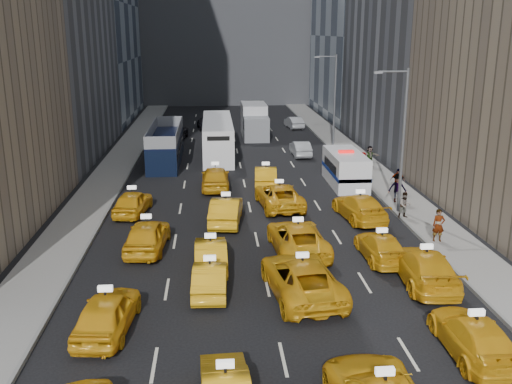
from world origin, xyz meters
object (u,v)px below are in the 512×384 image
(taxi_3, at_px, (474,336))
(nypd_van, at_px, (345,169))
(pedestrian_0, at_px, (438,225))
(city_bus, at_px, (218,137))
(double_decker, at_px, (166,144))
(box_truck, at_px, (254,121))

(taxi_3, distance_m, nypd_van, 23.26)
(nypd_van, height_order, pedestrian_0, nypd_van)
(taxi_3, relative_size, city_bus, 0.38)
(nypd_van, bearing_deg, city_bus, 126.57)
(taxi_3, bearing_deg, pedestrian_0, -104.54)
(double_decker, distance_m, city_bus, 5.27)
(nypd_van, xyz_separation_m, box_truck, (-5.27, 20.48, 0.52))
(taxi_3, height_order, city_bus, city_bus)
(taxi_3, bearing_deg, nypd_van, -91.06)
(taxi_3, relative_size, pedestrian_0, 2.74)
(taxi_3, relative_size, nypd_van, 0.79)
(city_bus, bearing_deg, taxi_3, -70.35)
(taxi_3, relative_size, double_decker, 0.44)
(city_bus, distance_m, pedestrian_0, 26.57)
(taxi_3, bearing_deg, city_bus, -75.30)
(double_decker, height_order, pedestrian_0, double_decker)
(nypd_van, height_order, box_truck, box_truck)
(nypd_van, height_order, city_bus, city_bus)
(box_truck, bearing_deg, nypd_van, -83.46)
(taxi_3, distance_m, box_truck, 43.97)
(double_decker, relative_size, box_truck, 1.42)
(city_bus, bearing_deg, double_decker, -144.09)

